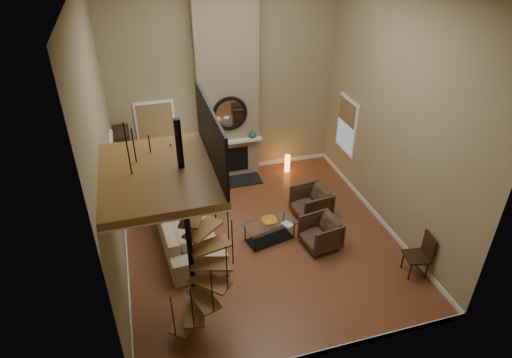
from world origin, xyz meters
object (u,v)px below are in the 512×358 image
object	(u,v)px
armchair_near	(314,202)
hutch	(126,163)
coffee_table	(270,230)
side_chair	(422,253)
sofa	(185,225)
floor_lamp	(175,150)
accent_lamp	(287,164)
armchair_far	(323,232)

from	to	relation	value
armchair_near	hutch	bearing A→B (deg)	-124.05
coffee_table	side_chair	size ratio (longest dim) A/B	1.26
sofa	armchair_near	bearing A→B (deg)	-92.83
side_chair	sofa	bearing A→B (deg)	151.40
floor_lamp	accent_lamp	world-z (taller)	floor_lamp
floor_lamp	side_chair	world-z (taller)	floor_lamp
accent_lamp	floor_lamp	bearing A→B (deg)	-170.94
hutch	floor_lamp	xyz separation A→B (m)	(1.22, -0.57, 0.46)
armchair_far	accent_lamp	bearing A→B (deg)	165.64
armchair_near	accent_lamp	world-z (taller)	armchair_near
coffee_table	side_chair	xyz separation A→B (m)	(2.65, -1.89, 0.24)
armchair_near	armchair_far	size ratio (longest dim) A/B	1.08
coffee_table	accent_lamp	distance (m)	3.14
armchair_near	coffee_table	world-z (taller)	armchair_near
sofa	accent_lamp	distance (m)	3.96
armchair_near	floor_lamp	bearing A→B (deg)	-124.86
accent_lamp	armchair_near	bearing A→B (deg)	-92.13
armchair_far	side_chair	distance (m)	2.09
sofa	coffee_table	distance (m)	1.93
armchair_near	accent_lamp	xyz separation A→B (m)	(0.08, 2.15, -0.10)
coffee_table	accent_lamp	world-z (taller)	accent_lamp
sofa	armchair_near	world-z (taller)	sofa
armchair_far	coffee_table	size ratio (longest dim) A/B	0.63
hutch	floor_lamp	bearing A→B (deg)	-25.10
armchair_far	side_chair	bearing A→B (deg)	39.77
sofa	coffee_table	size ratio (longest dim) A/B	2.39
sofa	coffee_table	bearing A→B (deg)	-111.22
sofa	floor_lamp	world-z (taller)	floor_lamp
sofa	side_chair	bearing A→B (deg)	-122.77
armchair_near	accent_lamp	distance (m)	2.16
coffee_table	floor_lamp	size ratio (longest dim) A/B	0.73
armchair_near	side_chair	size ratio (longest dim) A/B	0.86
armchair_near	coffee_table	bearing A→B (deg)	-71.38
armchair_near	sofa	bearing A→B (deg)	-95.50
sofa	armchair_far	xyz separation A→B (m)	(2.94, -1.07, -0.04)
armchair_far	hutch	bearing A→B (deg)	-138.25
hutch	armchair_near	distance (m)	4.89
accent_lamp	side_chair	xyz separation A→B (m)	(1.23, -4.68, 0.28)
hutch	side_chair	bearing A→B (deg)	-40.17
accent_lamp	armchair_far	bearing A→B (deg)	-95.72
sofa	floor_lamp	size ratio (longest dim) A/B	1.74
sofa	armchair_far	size ratio (longest dim) A/B	3.79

